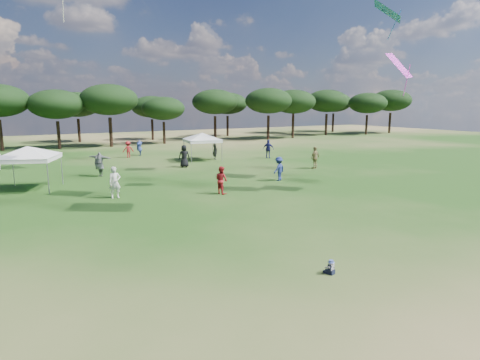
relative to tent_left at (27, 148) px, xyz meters
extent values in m
plane|color=#254C16|center=(6.79, -20.56, -2.53)|extent=(140.00, 140.00, 0.00)
cylinder|color=black|center=(-1.60, 25.25, -0.80)|extent=(0.40, 0.40, 3.46)
cylinder|color=black|center=(4.22, 24.07, -0.93)|extent=(0.37, 0.37, 3.21)
ellipsoid|color=black|center=(4.22, 24.07, 2.60)|extent=(6.24, 6.24, 3.36)
cylinder|color=black|center=(10.05, 23.62, -0.75)|extent=(0.41, 0.41, 3.56)
ellipsoid|color=black|center=(10.05, 23.62, 3.16)|extent=(6.91, 6.91, 3.73)
cylinder|color=black|center=(16.99, 23.95, -1.09)|extent=(0.33, 0.33, 2.88)
ellipsoid|color=black|center=(16.99, 23.95, 2.08)|extent=(5.60, 5.60, 3.02)
cylinder|color=black|center=(25.75, 26.42, -0.81)|extent=(0.39, 0.39, 3.44)
ellipsoid|color=black|center=(25.75, 26.42, 2.97)|extent=(6.69, 6.69, 3.60)
cylinder|color=black|center=(32.56, 22.49, -0.77)|extent=(0.40, 0.40, 3.53)
ellipsoid|color=black|center=(32.56, 22.49, 3.12)|extent=(6.86, 6.86, 3.70)
cylinder|color=black|center=(37.44, 22.90, -0.80)|extent=(0.40, 0.40, 3.47)
ellipsoid|color=black|center=(37.44, 22.90, 3.02)|extent=(6.74, 6.74, 3.63)
cylinder|color=black|center=(46.02, 24.90, -0.75)|extent=(0.41, 0.41, 3.57)
ellipsoid|color=black|center=(46.02, 24.90, 3.18)|extent=(6.94, 6.94, 3.74)
cylinder|color=black|center=(53.13, 22.56, -0.86)|extent=(0.38, 0.38, 3.35)
ellipsoid|color=black|center=(53.13, 22.56, 2.83)|extent=(6.51, 6.51, 3.51)
cylinder|color=black|center=(59.63, 23.06, -0.70)|extent=(0.42, 0.42, 3.66)
ellipsoid|color=black|center=(59.63, 23.06, 3.32)|extent=(7.10, 7.10, 3.83)
cylinder|color=black|center=(7.62, 31.96, -0.93)|extent=(0.37, 0.37, 3.20)
ellipsoid|color=black|center=(7.62, 31.96, 2.59)|extent=(6.21, 6.21, 3.35)
cylinder|color=black|center=(17.62, 30.78, -1.04)|extent=(0.34, 0.34, 2.99)
ellipsoid|color=black|center=(17.62, 30.78, 2.26)|extent=(5.81, 5.81, 3.13)
cylinder|color=black|center=(30.41, 31.19, -0.88)|extent=(0.38, 0.38, 3.31)
ellipsoid|color=black|center=(30.41, 31.19, 2.76)|extent=(6.43, 6.43, 3.47)
cylinder|color=black|center=(44.10, 31.56, -0.71)|extent=(0.42, 0.42, 3.64)
ellipsoid|color=black|center=(44.10, 31.56, 3.29)|extent=(7.06, 7.06, 3.81)
cylinder|color=black|center=(53.19, 30.95, -0.80)|extent=(0.40, 0.40, 3.46)
ellipsoid|color=black|center=(53.19, 30.95, 3.00)|extent=(6.72, 6.72, 3.62)
cylinder|color=gray|center=(0.84, -1.88, -1.54)|extent=(0.06, 0.06, 1.98)
cylinder|color=gray|center=(-0.84, 1.88, -1.54)|extent=(0.06, 0.06, 1.98)
cylinder|color=gray|center=(1.88, 0.84, -1.54)|extent=(0.06, 0.06, 1.98)
cube|color=white|center=(0.00, 0.00, -0.60)|extent=(3.96, 3.96, 0.25)
pyramid|color=white|center=(0.00, 0.00, 0.12)|extent=(5.84, 5.84, 0.60)
cylinder|color=gray|center=(12.95, 5.54, -1.59)|extent=(0.06, 0.06, 1.88)
cylinder|color=gray|center=(15.75, 5.09, -1.59)|extent=(0.06, 0.06, 1.88)
cylinder|color=gray|center=(13.40, 8.35, -1.59)|extent=(0.06, 0.06, 1.88)
cylinder|color=gray|center=(16.20, 7.90, -1.59)|extent=(0.06, 0.06, 1.88)
cube|color=white|center=(14.57, 6.72, -0.70)|extent=(3.44, 3.44, 0.25)
pyramid|color=white|center=(14.57, 6.72, 0.02)|extent=(6.03, 6.03, 0.60)
cube|color=black|center=(7.22, -18.46, -2.46)|extent=(0.23, 0.23, 0.15)
cube|color=black|center=(7.12, -18.34, -2.49)|extent=(0.11, 0.18, 0.08)
cube|color=black|center=(7.25, -18.31, -2.49)|extent=(0.11, 0.18, 0.08)
cube|color=white|center=(7.22, -18.46, -2.30)|extent=(0.21, 0.17, 0.19)
cylinder|color=white|center=(7.09, -18.44, -2.30)|extent=(0.10, 0.19, 0.12)
cylinder|color=white|center=(7.32, -18.38, -2.30)|extent=(0.10, 0.19, 0.12)
sphere|color=#E0B293|center=(7.22, -18.46, -2.17)|extent=(0.13, 0.13, 0.13)
cone|color=#576ACB|center=(7.22, -18.46, -2.14)|extent=(0.21, 0.21, 0.02)
cylinder|color=#576ACB|center=(7.22, -18.46, -2.11)|extent=(0.14, 0.14, 0.06)
imported|color=#AB1C22|center=(9.53, -6.78, -1.73)|extent=(0.76, 0.90, 1.61)
imported|color=#9E8A56|center=(20.39, -2.28, -1.64)|extent=(1.12, 0.66, 1.79)
imported|color=#515256|center=(4.57, 2.72, -1.66)|extent=(1.66, 2.12, 1.75)
imported|color=navy|center=(20.68, 4.88, -1.63)|extent=(1.05, 1.07, 1.80)
imported|color=silver|center=(3.93, -4.81, -1.65)|extent=(0.64, 0.43, 1.76)
imported|color=black|center=(11.49, 3.63, -1.61)|extent=(1.04, 0.84, 1.85)
imported|color=navy|center=(14.79, -5.11, -1.72)|extent=(1.20, 0.95, 1.63)
imported|color=maroon|center=(9.13, 12.19, -1.73)|extent=(1.11, 0.74, 1.61)
imported|color=navy|center=(10.54, 13.27, -1.74)|extent=(1.40, 1.97, 1.59)
imported|color=#27272B|center=(15.88, 6.74, -1.62)|extent=(0.46, 0.68, 1.83)
plane|color=#1769AD|center=(21.44, -7.71, 8.61)|extent=(2.58, 2.72, 1.45)
plane|color=#E93AD7|center=(18.89, -11.01, 4.78)|extent=(2.36, 1.85, 1.59)
camera|label=1|loc=(-0.95, -27.02, 2.56)|focal=30.00mm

